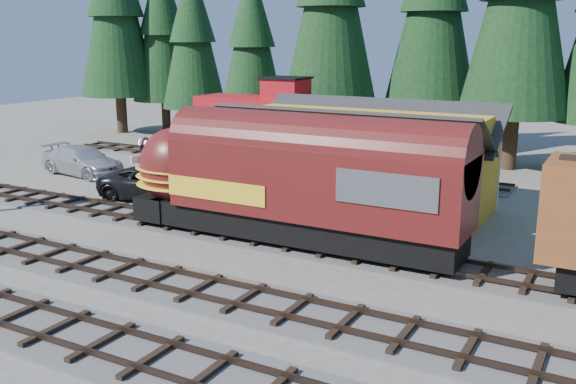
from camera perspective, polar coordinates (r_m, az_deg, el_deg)
The scene contains 10 objects.
ground at distance 23.29m, azimuth -3.72°, elevation -7.46°, with size 120.00×120.00×0.00m, color #6B665B.
track_siding at distance 23.82m, azimuth 22.92°, elevation -7.91°, with size 68.00×3.20×0.33m.
track_main_south at distance 18.34m, azimuth 20.71°, elevation -14.24°, with size 68.00×3.20×0.33m.
track_spur at distance 43.12m, azimuth -2.05°, elevation 2.47°, with size 32.00×3.20×0.33m.
depot at distance 31.55m, azimuth 6.53°, elevation 3.65°, with size 12.80×7.00×5.30m.
conifer_backdrop at distance 43.11m, azimuth 23.31°, elevation 15.35°, with size 78.85×22.17×17.13m.
locomotive at distance 26.30m, azimuth -0.73°, elevation 0.57°, with size 15.21×3.02×4.14m.
caboose at distance 42.38m, azimuth -1.37°, elevation 5.89°, with size 10.50×3.05×5.46m.
pickup_truck_a at distance 34.47m, azimuth -11.32°, elevation 0.79°, with size 2.92×6.34×1.76m, color black.
pickup_truck_b at distance 41.95m, azimuth -17.79°, elevation 2.66°, with size 2.47×6.07×1.76m, color #B1B3B9.
Camera 1 is at (11.81, -18.26, 8.34)m, focal length 40.00 mm.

